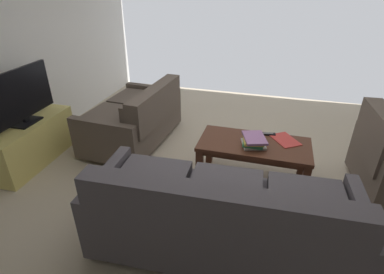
{
  "coord_description": "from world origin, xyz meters",
  "views": [
    {
      "loc": [
        -0.39,
        2.69,
        2.01
      ],
      "look_at": [
        0.32,
        0.22,
        0.64
      ],
      "focal_mm": 28.05,
      "sensor_mm": 36.0,
      "label": 1
    }
  ],
  "objects_px": {
    "book_stack": "(254,141)",
    "tv_remote": "(268,134)",
    "tv_stand": "(33,143)",
    "flat_tv": "(19,97)",
    "loose_magazine": "(285,140)",
    "sofa_main": "(221,218)",
    "loveseat_near": "(136,118)",
    "coffee_table": "(254,149)"
  },
  "relations": [
    {
      "from": "book_stack",
      "to": "tv_remote",
      "type": "distance_m",
      "value": 0.3
    },
    {
      "from": "tv_stand",
      "to": "tv_remote",
      "type": "xyz_separation_m",
      "value": [
        -2.7,
        -0.55,
        0.23
      ]
    },
    {
      "from": "flat_tv",
      "to": "loose_magazine",
      "type": "relative_size",
      "value": 3.09
    },
    {
      "from": "sofa_main",
      "to": "loveseat_near",
      "type": "relative_size",
      "value": 1.44
    },
    {
      "from": "tv_remote",
      "to": "tv_stand",
      "type": "bearing_deg",
      "value": 11.6
    },
    {
      "from": "sofa_main",
      "to": "tv_stand",
      "type": "xyz_separation_m",
      "value": [
        2.43,
        -0.74,
        -0.11
      ]
    },
    {
      "from": "book_stack",
      "to": "tv_remote",
      "type": "relative_size",
      "value": 2.09
    },
    {
      "from": "sofa_main",
      "to": "coffee_table",
      "type": "xyz_separation_m",
      "value": [
        -0.14,
        -1.07,
        0.03
      ]
    },
    {
      "from": "loveseat_near",
      "to": "flat_tv",
      "type": "xyz_separation_m",
      "value": [
        0.98,
        0.81,
        0.49
      ]
    },
    {
      "from": "book_stack",
      "to": "loose_magazine",
      "type": "distance_m",
      "value": 0.37
    },
    {
      "from": "book_stack",
      "to": "loose_magazine",
      "type": "relative_size",
      "value": 1.1
    },
    {
      "from": "sofa_main",
      "to": "book_stack",
      "type": "height_order",
      "value": "sofa_main"
    },
    {
      "from": "coffee_table",
      "to": "tv_stand",
      "type": "relative_size",
      "value": 0.98
    },
    {
      "from": "loveseat_near",
      "to": "flat_tv",
      "type": "height_order",
      "value": "flat_tv"
    },
    {
      "from": "tv_stand",
      "to": "sofa_main",
      "type": "bearing_deg",
      "value": 163.14
    },
    {
      "from": "tv_stand",
      "to": "book_stack",
      "type": "distance_m",
      "value": 2.59
    },
    {
      "from": "sofa_main",
      "to": "flat_tv",
      "type": "distance_m",
      "value": 2.59
    },
    {
      "from": "loose_magazine",
      "to": "flat_tv",
      "type": "bearing_deg",
      "value": -25.32
    },
    {
      "from": "tv_remote",
      "to": "coffee_table",
      "type": "bearing_deg",
      "value": 60.62
    },
    {
      "from": "tv_stand",
      "to": "flat_tv",
      "type": "bearing_deg",
      "value": -103.33
    },
    {
      "from": "flat_tv",
      "to": "loose_magazine",
      "type": "height_order",
      "value": "flat_tv"
    },
    {
      "from": "loveseat_near",
      "to": "tv_stand",
      "type": "xyz_separation_m",
      "value": [
        0.98,
        0.81,
        -0.09
      ]
    },
    {
      "from": "flat_tv",
      "to": "tv_remote",
      "type": "height_order",
      "value": "flat_tv"
    },
    {
      "from": "loveseat_near",
      "to": "flat_tv",
      "type": "bearing_deg",
      "value": 39.59
    },
    {
      "from": "loose_magazine",
      "to": "coffee_table",
      "type": "bearing_deg",
      "value": -8.76
    },
    {
      "from": "loveseat_near",
      "to": "coffee_table",
      "type": "relative_size",
      "value": 1.27
    },
    {
      "from": "loveseat_near",
      "to": "book_stack",
      "type": "height_order",
      "value": "loveseat_near"
    },
    {
      "from": "loveseat_near",
      "to": "flat_tv",
      "type": "distance_m",
      "value": 1.36
    },
    {
      "from": "tv_stand",
      "to": "flat_tv",
      "type": "xyz_separation_m",
      "value": [
        -0.0,
        -0.0,
        0.58
      ]
    },
    {
      "from": "coffee_table",
      "to": "flat_tv",
      "type": "height_order",
      "value": "flat_tv"
    },
    {
      "from": "coffee_table",
      "to": "tv_remote",
      "type": "xyz_separation_m",
      "value": [
        -0.12,
        -0.22,
        0.08
      ]
    },
    {
      "from": "tv_remote",
      "to": "book_stack",
      "type": "bearing_deg",
      "value": 63.82
    },
    {
      "from": "coffee_table",
      "to": "sofa_main",
      "type": "bearing_deg",
      "value": 82.6
    },
    {
      "from": "coffee_table",
      "to": "book_stack",
      "type": "bearing_deg",
      "value": 80.1
    },
    {
      "from": "sofa_main",
      "to": "tv_remote",
      "type": "relative_size",
      "value": 12.75
    },
    {
      "from": "flat_tv",
      "to": "loose_magazine",
      "type": "xyz_separation_m",
      "value": [
        -2.88,
        -0.48,
        -0.36
      ]
    },
    {
      "from": "sofa_main",
      "to": "tv_remote",
      "type": "distance_m",
      "value": 1.32
    },
    {
      "from": "coffee_table",
      "to": "loveseat_near",
      "type": "bearing_deg",
      "value": -16.64
    },
    {
      "from": "loveseat_near",
      "to": "tv_remote",
      "type": "xyz_separation_m",
      "value": [
        -1.72,
        0.26,
        0.14
      ]
    },
    {
      "from": "tv_stand",
      "to": "loveseat_near",
      "type": "bearing_deg",
      "value": -140.37
    },
    {
      "from": "loveseat_near",
      "to": "coffee_table",
      "type": "xyz_separation_m",
      "value": [
        -1.59,
        0.48,
        0.05
      ]
    },
    {
      "from": "tv_stand",
      "to": "book_stack",
      "type": "height_order",
      "value": "book_stack"
    }
  ]
}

